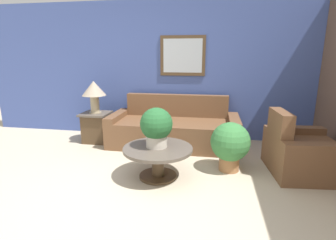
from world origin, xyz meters
name	(u,v)px	position (x,y,z in m)	size (l,w,h in m)	color
ground_plane	(120,208)	(0.00, 0.00, 0.00)	(20.00, 20.00, 0.00)	#BCAD93
wall_back	(165,71)	(0.01, 2.68, 1.31)	(7.54, 0.09, 2.60)	#42569E
couch_main	(174,129)	(0.26, 2.13, 0.29)	(2.29, 0.95, 0.87)	brown
armchair	(301,153)	(2.17, 1.27, 0.29)	(0.94, 1.03, 0.87)	brown
coffee_table	(158,156)	(0.25, 0.79, 0.31)	(0.92, 0.92, 0.42)	#4C3823
side_table	(96,127)	(-1.20, 2.07, 0.28)	(0.50, 0.50, 0.56)	#4C3823
table_lamp	(94,91)	(-1.20, 2.07, 0.97)	(0.44, 0.44, 0.59)	tan
potted_plant_on_table	(156,126)	(0.23, 0.82, 0.70)	(0.43, 0.43, 0.53)	beige
potted_plant_floor	(230,144)	(1.20, 1.18, 0.39)	(0.55, 0.55, 0.70)	#9E6B42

